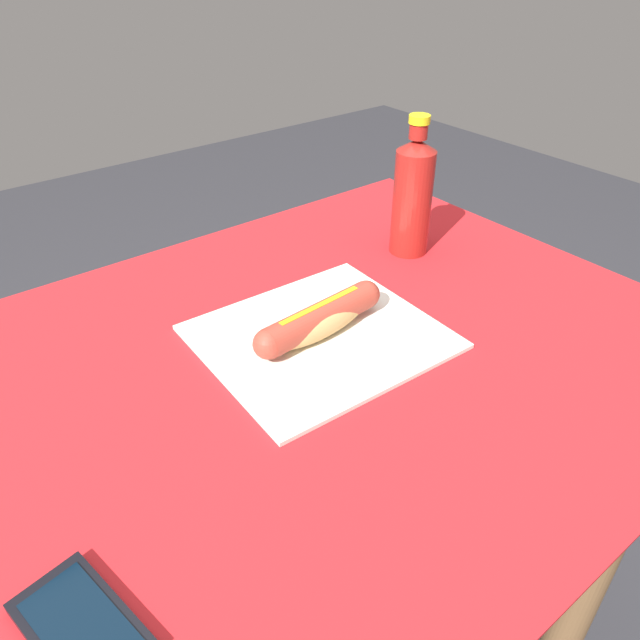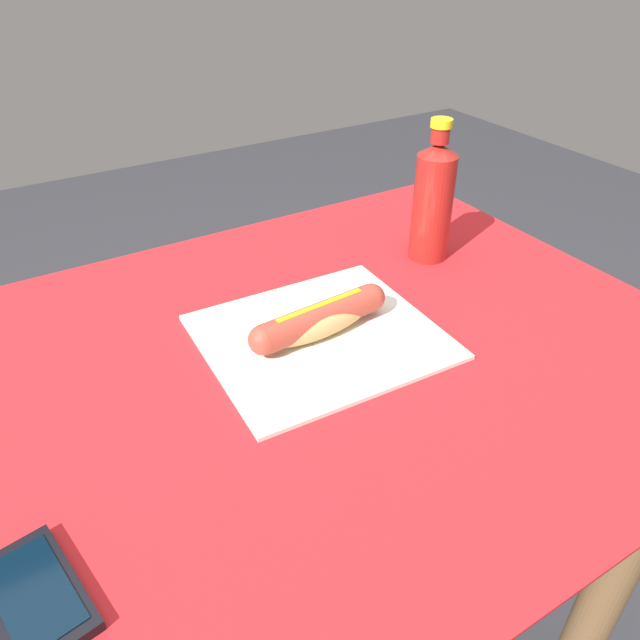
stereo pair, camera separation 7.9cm
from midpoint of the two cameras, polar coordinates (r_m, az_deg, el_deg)
dining_table at (r=0.88m, az=-3.60°, el=-12.05°), size 1.04×0.79×0.77m
paper_wrapper at (r=0.80m, az=-2.81°, el=-1.69°), size 0.31×0.28×0.01m
hot_dog at (r=0.79m, az=-2.86°, el=-0.01°), size 0.21×0.06×0.05m
cell_phone at (r=0.58m, az=-25.81°, el=-25.01°), size 0.09×0.13×0.01m
soda_bottle at (r=0.98m, az=6.50°, el=11.66°), size 0.06×0.06×0.23m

